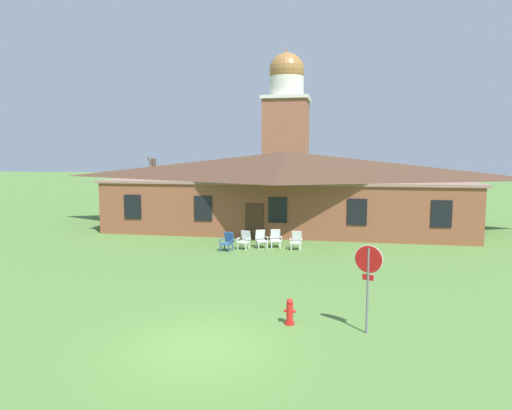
{
  "coord_description": "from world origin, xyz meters",
  "views": [
    {
      "loc": [
        3.51,
        -11.05,
        5.08
      ],
      "look_at": [
        -0.18,
        9.11,
        2.74
      ],
      "focal_mm": 32.05,
      "sensor_mm": 36.0,
      "label": 1
    }
  ],
  "objects_px": {
    "fire_hydrant": "(290,312)",
    "lawn_chair_middle": "(276,238)",
    "stop_sign": "(368,271)",
    "lawn_chair_left_end": "(261,239)",
    "lawn_chair_near_door": "(244,240)",
    "lawn_chair_right_end": "(296,240)",
    "lawn_chair_by_porch": "(228,241)"
  },
  "relations": [
    {
      "from": "lawn_chair_near_door",
      "to": "fire_hydrant",
      "type": "bearing_deg",
      "value": -71.11
    },
    {
      "from": "stop_sign",
      "to": "fire_hydrant",
      "type": "bearing_deg",
      "value": 173.09
    },
    {
      "from": "lawn_chair_near_door",
      "to": "lawn_chair_left_end",
      "type": "bearing_deg",
      "value": 29.46
    },
    {
      "from": "lawn_chair_left_end",
      "to": "lawn_chair_middle",
      "type": "height_order",
      "value": "same"
    },
    {
      "from": "stop_sign",
      "to": "lawn_chair_near_door",
      "type": "height_order",
      "value": "stop_sign"
    },
    {
      "from": "lawn_chair_left_end",
      "to": "lawn_chair_near_door",
      "type": "bearing_deg",
      "value": -150.54
    },
    {
      "from": "lawn_chair_right_end",
      "to": "lawn_chair_near_door",
      "type": "bearing_deg",
      "value": -172.57
    },
    {
      "from": "lawn_chair_by_porch",
      "to": "lawn_chair_near_door",
      "type": "xyz_separation_m",
      "value": [
        0.79,
        0.55,
        0.0
      ]
    },
    {
      "from": "stop_sign",
      "to": "lawn_chair_near_door",
      "type": "relative_size",
      "value": 2.66
    },
    {
      "from": "stop_sign",
      "to": "lawn_chair_left_end",
      "type": "xyz_separation_m",
      "value": [
        -4.93,
        11.03,
        -1.3
      ]
    },
    {
      "from": "lawn_chair_near_door",
      "to": "lawn_chair_by_porch",
      "type": "bearing_deg",
      "value": -144.9
    },
    {
      "from": "lawn_chair_near_door",
      "to": "lawn_chair_middle",
      "type": "bearing_deg",
      "value": 25.35
    },
    {
      "from": "lawn_chair_by_porch",
      "to": "fire_hydrant",
      "type": "bearing_deg",
      "value": -66.14
    },
    {
      "from": "lawn_chair_middle",
      "to": "lawn_chair_left_end",
      "type": "bearing_deg",
      "value": -159.45
    },
    {
      "from": "lawn_chair_right_end",
      "to": "fire_hydrant",
      "type": "bearing_deg",
      "value": -85.73
    },
    {
      "from": "lawn_chair_near_door",
      "to": "lawn_chair_right_end",
      "type": "distance_m",
      "value": 2.75
    },
    {
      "from": "stop_sign",
      "to": "lawn_chair_near_door",
      "type": "distance_m",
      "value": 12.1
    },
    {
      "from": "lawn_chair_middle",
      "to": "lawn_chair_right_end",
      "type": "height_order",
      "value": "same"
    },
    {
      "from": "lawn_chair_left_end",
      "to": "lawn_chair_middle",
      "type": "relative_size",
      "value": 1.0
    },
    {
      "from": "fire_hydrant",
      "to": "lawn_chair_middle",
      "type": "bearing_deg",
      "value": 100.06
    },
    {
      "from": "lawn_chair_by_porch",
      "to": "lawn_chair_left_end",
      "type": "distance_m",
      "value": 1.9
    },
    {
      "from": "stop_sign",
      "to": "lawn_chair_middle",
      "type": "distance_m",
      "value": 12.13
    },
    {
      "from": "lawn_chair_near_door",
      "to": "fire_hydrant",
      "type": "height_order",
      "value": "lawn_chair_near_door"
    },
    {
      "from": "lawn_chair_right_end",
      "to": "fire_hydrant",
      "type": "distance_m",
      "value": 10.69
    },
    {
      "from": "stop_sign",
      "to": "lawn_chair_middle",
      "type": "bearing_deg",
      "value": 110.27
    },
    {
      "from": "stop_sign",
      "to": "lawn_chair_middle",
      "type": "relative_size",
      "value": 2.66
    },
    {
      "from": "lawn_chair_left_end",
      "to": "lawn_chair_middle",
      "type": "bearing_deg",
      "value": 20.55
    },
    {
      "from": "lawn_chair_right_end",
      "to": "fire_hydrant",
      "type": "height_order",
      "value": "lawn_chair_right_end"
    },
    {
      "from": "stop_sign",
      "to": "lawn_chair_right_end",
      "type": "xyz_separation_m",
      "value": [
        -3.01,
        10.93,
        -1.3
      ]
    },
    {
      "from": "lawn_chair_right_end",
      "to": "fire_hydrant",
      "type": "relative_size",
      "value": 1.21
    },
    {
      "from": "stop_sign",
      "to": "lawn_chair_left_end",
      "type": "height_order",
      "value": "stop_sign"
    },
    {
      "from": "lawn_chair_left_end",
      "to": "fire_hydrant",
      "type": "relative_size",
      "value": 1.21
    }
  ]
}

